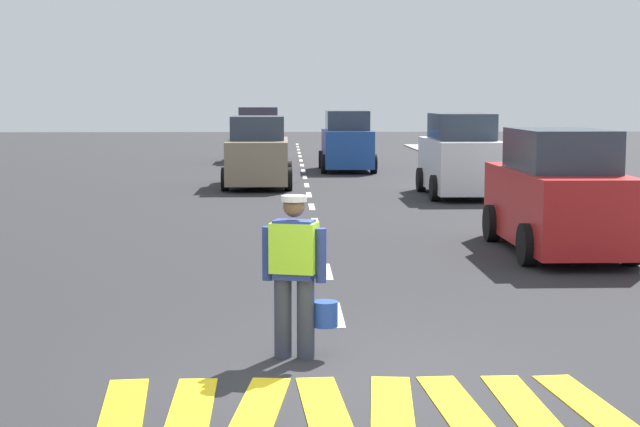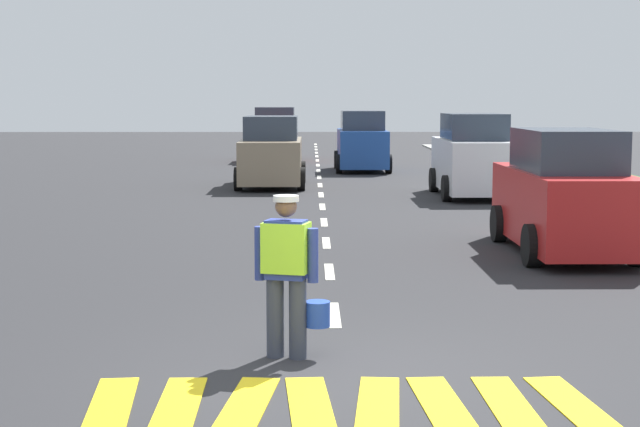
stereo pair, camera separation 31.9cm
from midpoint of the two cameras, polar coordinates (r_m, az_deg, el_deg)
ground_plane at (r=30.13m, az=0.30°, el=1.70°), size 96.00×96.00×0.00m
crosswalk_stripes at (r=8.48m, az=2.53°, el=-11.36°), size 4.55×1.93×0.01m
lane_center_line at (r=34.32m, az=0.19°, el=2.32°), size 0.14×46.40×0.01m
road_worker at (r=9.91m, az=-0.92°, el=-3.19°), size 0.77×0.39×1.67m
car_parked_curbside at (r=17.17m, az=14.55°, el=0.99°), size 1.88×4.37×2.12m
car_outgoing_far at (r=35.82m, az=2.73°, el=4.13°), size 1.97×4.06×2.20m
car_oncoming_third at (r=41.68m, az=-2.41°, el=4.55°), size 2.09×4.29×2.28m
car_parked_far at (r=26.74m, az=9.24°, el=3.22°), size 1.97×4.26×2.24m
car_oncoming_second at (r=29.46m, az=-2.54°, el=3.50°), size 2.04×4.40×2.12m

